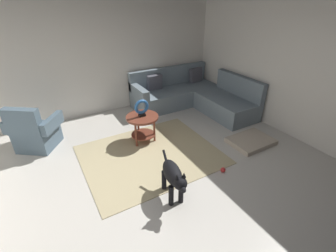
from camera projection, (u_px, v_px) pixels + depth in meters
ground_plane at (162, 184)px, 3.66m from camera, size 6.00×6.00×0.10m
wall_back at (97, 54)px, 5.21m from camera, size 6.00×0.12×2.70m
wall_right at (305, 67)px, 4.27m from camera, size 0.12×6.00×2.70m
area_rug at (151, 155)px, 4.23m from camera, size 2.30×1.90×0.01m
sectional_couch at (193, 96)px, 5.90m from camera, size 2.20×2.25×0.88m
armchair at (35, 132)px, 4.28m from camera, size 1.00×0.95×0.88m
side_table at (142, 122)px, 4.43m from camera, size 0.60×0.60×0.54m
torus_sculpture at (142, 108)px, 4.29m from camera, size 0.28×0.08×0.33m
dog_bed_mat at (251, 141)px, 4.55m from camera, size 0.80×0.60×0.09m
dog at (173, 176)px, 3.17m from camera, size 0.32×0.84×0.63m
dog_toy_ball at (223, 170)px, 3.81m from camera, size 0.08×0.08×0.08m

